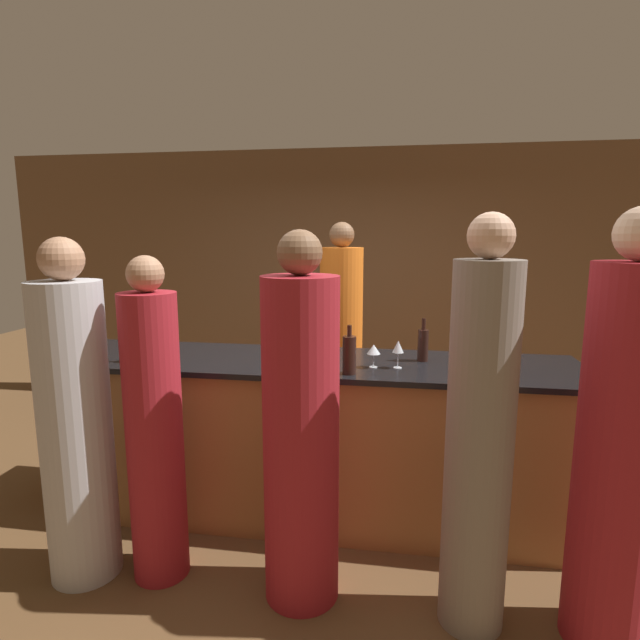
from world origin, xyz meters
TOP-DOWN VIEW (x-y plane):
  - ground_plane at (0.00, 0.00)m, footprint 14.00×14.00m
  - back_wall at (0.00, 2.41)m, footprint 8.00×0.06m
  - bar_counter at (0.00, 0.00)m, footprint 3.41×0.81m
  - bartender at (0.07, 0.94)m, footprint 0.36×0.36m
  - guest_0 at (-1.16, -0.81)m, footprint 0.37×0.37m
  - guest_1 at (0.93, -0.84)m, footprint 0.31×0.31m
  - guest_2 at (-0.74, -0.75)m, footprint 0.30×0.30m
  - guest_3 at (0.07, -0.78)m, footprint 0.39×0.39m
  - guest_4 at (1.53, -0.86)m, footprint 0.37×0.37m
  - wine_bottle_0 at (-1.07, -0.22)m, footprint 0.07×0.07m
  - wine_bottle_1 at (0.26, -0.28)m, footprint 0.08×0.08m
  - wine_bottle_2 at (0.70, 0.09)m, footprint 0.07×0.07m
  - ice_bucket at (0.05, 0.16)m, footprint 0.18×0.18m
  - wine_glass_0 at (0.55, -0.11)m, footprint 0.07×0.07m
  - wine_glass_1 at (0.40, -0.12)m, footprint 0.08×0.08m
  - wine_glass_2 at (1.20, -0.10)m, footprint 0.08×0.08m

SIDE VIEW (x-z plane):
  - ground_plane at x=0.00m, z-range 0.00..0.00m
  - bar_counter at x=0.00m, z-range 0.00..1.07m
  - guest_2 at x=-0.74m, z-range -0.05..1.72m
  - guest_0 at x=-1.16m, z-range -0.07..1.80m
  - guest_3 at x=0.07m, z-range -0.07..1.83m
  - bartender at x=0.07m, z-range -0.07..1.92m
  - guest_4 at x=1.53m, z-range -0.07..1.93m
  - guest_1 at x=0.93m, z-range -0.05..1.92m
  - ice_bucket at x=0.05m, z-range 1.07..1.24m
  - wine_bottle_0 at x=-1.07m, z-range 1.04..1.32m
  - wine_bottle_2 at x=0.70m, z-range 1.04..1.32m
  - wine_glass_1 at x=0.40m, z-range 1.11..1.26m
  - wine_bottle_1 at x=0.26m, z-range 1.04..1.34m
  - wine_glass_0 at x=0.55m, z-range 1.12..1.29m
  - wine_glass_2 at x=1.20m, z-range 1.12..1.30m
  - back_wall at x=0.00m, z-range 0.00..2.80m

